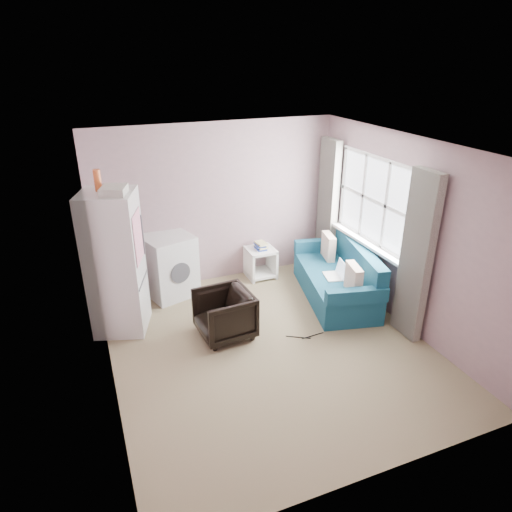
% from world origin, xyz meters
% --- Properties ---
extents(room, '(3.84, 4.24, 2.54)m').
position_xyz_m(room, '(0.02, 0.01, 1.25)').
color(room, '#887859').
rests_on(room, ground).
extents(armchair, '(0.67, 0.71, 0.69)m').
position_xyz_m(armchair, '(-0.45, 0.46, 0.34)').
color(armchair, black).
rests_on(armchair, ground).
extents(fridge, '(0.82, 0.82, 2.14)m').
position_xyz_m(fridge, '(-1.65, 1.16, 0.96)').
color(fridge, silver).
rests_on(fridge, ground).
extents(washing_machine, '(0.83, 0.83, 0.95)m').
position_xyz_m(washing_machine, '(-0.86, 1.85, 0.50)').
color(washing_machine, silver).
rests_on(washing_machine, ground).
extents(side_table, '(0.45, 0.45, 0.61)m').
position_xyz_m(side_table, '(0.64, 1.88, 0.29)').
color(side_table, white).
rests_on(side_table, ground).
extents(sofa, '(1.23, 2.00, 0.83)m').
position_xyz_m(sofa, '(1.47, 0.80, 0.30)').
color(sofa, '#185671').
rests_on(sofa, ground).
extents(window_dressing, '(0.17, 2.62, 2.18)m').
position_xyz_m(window_dressing, '(1.78, 0.70, 1.11)').
color(window_dressing, white).
rests_on(window_dressing, ground).
extents(floor_cables, '(0.50, 0.18, 0.01)m').
position_xyz_m(floor_cables, '(0.52, 0.03, 0.01)').
color(floor_cables, black).
rests_on(floor_cables, ground).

